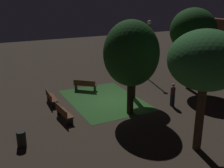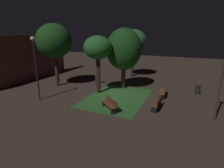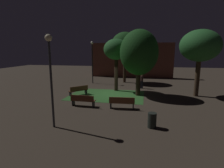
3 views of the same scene
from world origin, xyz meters
The scene contains 14 objects.
ground_plane centered at (0.00, 0.00, 0.00)m, with size 60.00×60.00×0.00m, color #3D3328.
grass_lawn centered at (-0.45, -0.42, 0.01)m, with size 6.78×4.87×0.01m, color #2D6028.
bench_back_row centered at (-1.45, -4.05, 0.48)m, with size 1.82×0.57×0.88m.
bench_lawn_edge centered at (1.46, -4.05, 0.48)m, with size 1.83×0.61×0.88m.
bench_front_right centered at (-3.01, -0.89, 0.48)m, with size 1.55×1.67×0.88m.
tree_near_wall centered at (2.40, 0.07, 3.89)m, with size 3.41×3.41×5.93m.
tree_tall_center centered at (7.61, 0.84, 4.46)m, with size 3.44×3.44×5.89m.
tree_lawn_side centered at (0.35, 6.74, 4.64)m, with size 3.51×3.51×6.38m.
tree_back_left centered at (0.09, 1.68, 4.12)m, with size 2.52×2.52×5.25m.
lamp_post_plaza_east centered at (-1.76, -7.76, 3.29)m, with size 0.36×0.36×4.89m.
lamp_post_near_wall centered at (-3.55, 5.38, 3.47)m, with size 0.36×0.36×5.20m.
trash_bin centered at (3.46, -6.86, 0.41)m, with size 0.46×0.46×0.82m, color black.
pedestrian centered at (2.65, 3.27, 0.85)m, with size 0.32×0.32×1.61m.
building_wall_backdrop centered at (0.82, 11.59, 2.62)m, with size 12.51×0.80×5.24m, color brown.
Camera 2 is at (-13.88, -5.84, 5.45)m, focal length 28.30 mm.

